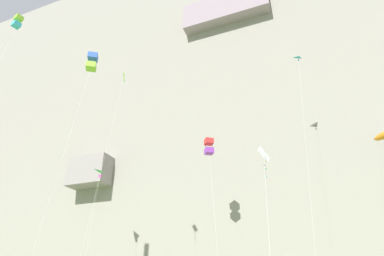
% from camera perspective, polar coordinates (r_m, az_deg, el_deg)
% --- Properties ---
extents(cliff_face, '(180.00, 27.24, 79.39)m').
position_cam_1_polar(cliff_face, '(68.96, 9.69, 6.37)').
color(cliff_face, gray).
rests_on(cliff_face, ground).
extents(kite_box_high_right, '(3.46, 6.70, 19.54)m').
position_cam_1_polar(kite_box_high_right, '(41.26, 3.24, -3.51)').
color(kite_box_high_right, red).
rests_on(kite_box_high_right, ground).
extents(kite_delta_upper_left, '(1.35, 2.58, 16.12)m').
position_cam_1_polar(kite_delta_upper_left, '(46.63, -16.60, -8.85)').
color(kite_delta_upper_left, green).
rests_on(kite_delta_upper_left, ground).
extents(kite_diamond_mid_left, '(0.73, 5.86, 11.20)m').
position_cam_1_polar(kite_diamond_mid_left, '(23.22, 13.50, -5.94)').
color(kite_diamond_mid_left, white).
rests_on(kite_diamond_mid_left, ground).
extents(kite_diamond_low_center, '(0.85, 4.07, 25.44)m').
position_cam_1_polar(kite_diamond_low_center, '(37.77, -13.32, 7.10)').
color(kite_diamond_low_center, '#8CCC33').
rests_on(kite_diamond_low_center, ground).
extents(kite_box_mid_right, '(3.22, 3.48, 29.66)m').
position_cam_1_polar(kite_box_mid_right, '(42.29, -30.20, 16.94)').
color(kite_box_mid_right, '#8CCC33').
rests_on(kite_box_mid_right, ground).
extents(kite_box_upper_mid, '(1.36, 2.16, 20.72)m').
position_cam_1_polar(kite_box_upper_mid, '(29.79, -18.44, 11.75)').
color(kite_box_upper_mid, blue).
rests_on(kite_box_upper_mid, ground).
extents(kite_delta_mid_center, '(3.44, 4.60, 29.85)m').
position_cam_1_polar(kite_delta_mid_center, '(43.78, 19.87, 9.90)').
color(kite_delta_mid_center, teal).
rests_on(kite_delta_mid_center, ground).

